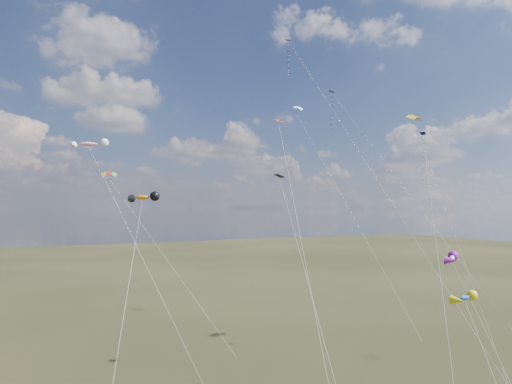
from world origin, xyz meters
name	(u,v)px	position (x,y,z in m)	size (l,w,h in m)	color
diamond_black_high	(341,122)	(22.28, 31.42, 31.06)	(9.93, 26.86, 36.45)	black
diamond_navy_tall	(302,77)	(9.23, 22.69, 34.28)	(9.19, 25.82, 39.93)	#090E48
diamond_black_mid	(293,225)	(1.14, 12.15, 15.52)	(3.51, 16.21, 20.91)	black
diamond_navy_right	(424,169)	(19.79, 12.27, 21.96)	(11.95, 14.31, 26.50)	#090A49
diamond_orange_center	(296,212)	(-3.27, 4.52, 16.92)	(3.48, 14.16, 25.40)	#D73904
parafoil_yellow	(415,117)	(22.42, 16.15, 29.11)	(5.51, 16.31, 29.88)	gold
parafoil_blue_white	(297,109)	(18.13, 38.09, 34.03)	(5.79, 24.04, 34.91)	#2143B5
parafoil_tricolor	(110,174)	(-12.85, 35.02, 21.68)	(13.05, 15.16, 22.40)	gold
novelty_orange_black	(142,198)	(-13.32, 14.91, 18.12)	(7.33, 14.91, 18.74)	orange
novelty_white_purple	(452,258)	(10.17, 0.51, 12.85)	(2.61, 9.15, 13.39)	white
novelty_redwhite_stripe	(89,145)	(-16.57, 26.60, 24.31)	(10.02, 20.51, 24.97)	red
novelty_blue_yellow	(465,299)	(4.12, -5.51, 11.00)	(3.26, 7.49, 11.48)	#1146B4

